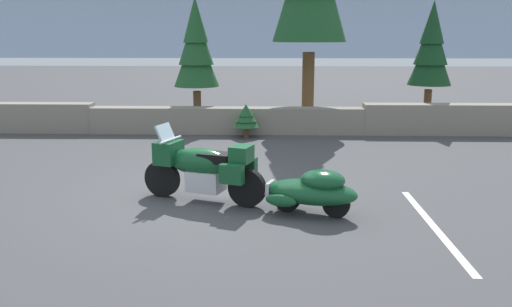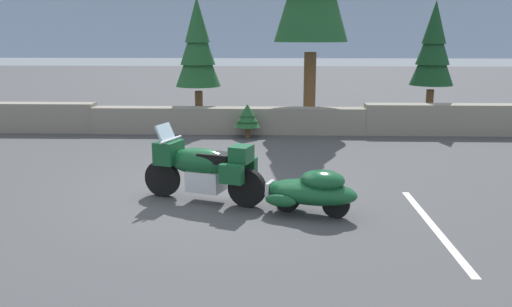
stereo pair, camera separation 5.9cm
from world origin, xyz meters
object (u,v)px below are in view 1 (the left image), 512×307
Objects in this scene: touring_motorcycle at (203,167)px; car_shaped_trailer at (312,190)px; pine_tree_secondary at (196,47)px; pine_tree_far_right at (431,48)px.

car_shaped_trailer is at bearing -19.53° from touring_motorcycle.
pine_tree_far_right is at bearing 6.91° from pine_tree_secondary.
pine_tree_secondary is (-2.97, 8.16, 2.08)m from car_shaped_trailer.
pine_tree_far_right reaches higher than car_shaped_trailer.
pine_tree_secondary is at bearing 98.42° from touring_motorcycle.
pine_tree_secondary reaches higher than car_shaped_trailer.
car_shaped_trailer is (1.86, -0.66, -0.21)m from touring_motorcycle.
car_shaped_trailer is 8.93m from pine_tree_secondary.
touring_motorcycle is 1.01× the size of car_shaped_trailer.
touring_motorcycle is at bearing -126.64° from pine_tree_far_right.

